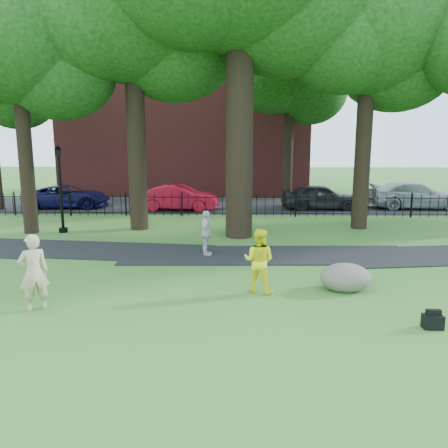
{
  "coord_description": "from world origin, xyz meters",
  "views": [
    {
      "loc": [
        -0.07,
        -10.81,
        3.85
      ],
      "look_at": [
        -0.46,
        2.0,
        1.46
      ],
      "focal_mm": 35.0,
      "sensor_mm": 36.0,
      "label": 1
    }
  ],
  "objects_px": {
    "red_sedan": "(179,198)",
    "boulder": "(345,276)",
    "woman": "(34,272)",
    "lamppost": "(61,190)",
    "man": "(259,261)"
  },
  "relations": [
    {
      "from": "red_sedan",
      "to": "boulder",
      "type": "bearing_deg",
      "value": -151.1
    },
    {
      "from": "woman",
      "to": "lamppost",
      "type": "distance_m",
      "value": 9.4
    },
    {
      "from": "boulder",
      "to": "red_sedan",
      "type": "height_order",
      "value": "red_sedan"
    },
    {
      "from": "woman",
      "to": "man",
      "type": "height_order",
      "value": "woman"
    },
    {
      "from": "woman",
      "to": "man",
      "type": "bearing_deg",
      "value": 162.17
    },
    {
      "from": "red_sedan",
      "to": "woman",
      "type": "bearing_deg",
      "value": 179.41
    },
    {
      "from": "boulder",
      "to": "red_sedan",
      "type": "bearing_deg",
      "value": 114.49
    },
    {
      "from": "lamppost",
      "to": "woman",
      "type": "bearing_deg",
      "value": -89.14
    },
    {
      "from": "man",
      "to": "red_sedan",
      "type": "relative_size",
      "value": 0.38
    },
    {
      "from": "boulder",
      "to": "lamppost",
      "type": "height_order",
      "value": "lamppost"
    },
    {
      "from": "boulder",
      "to": "lamppost",
      "type": "distance_m",
      "value": 12.81
    },
    {
      "from": "boulder",
      "to": "red_sedan",
      "type": "xyz_separation_m",
      "value": [
        -6.22,
        13.66,
        0.35
      ]
    },
    {
      "from": "lamppost",
      "to": "red_sedan",
      "type": "xyz_separation_m",
      "value": [
        4.24,
        6.42,
        -1.09
      ]
    },
    {
      "from": "man",
      "to": "red_sedan",
      "type": "bearing_deg",
      "value": -53.75
    },
    {
      "from": "man",
      "to": "boulder",
      "type": "xyz_separation_m",
      "value": [
        2.31,
        0.25,
        -0.46
      ]
    }
  ]
}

